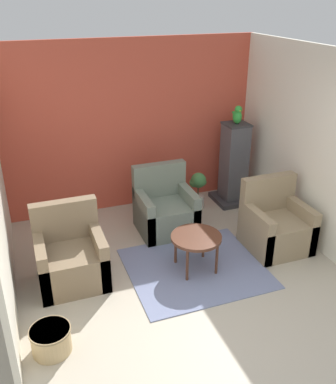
% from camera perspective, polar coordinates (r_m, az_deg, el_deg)
% --- Properties ---
extents(ground_plane, '(20.00, 20.00, 0.00)m').
position_cam_1_polar(ground_plane, '(4.71, 7.18, -18.41)').
color(ground_plane, '#B2A893').
rests_on(ground_plane, ground).
extents(wall_back_accent, '(4.07, 0.06, 2.64)m').
position_cam_1_polar(wall_back_accent, '(6.75, -4.89, 8.71)').
color(wall_back_accent, '#C64C38').
rests_on(wall_back_accent, ground_plane).
extents(wall_right, '(0.06, 3.25, 2.64)m').
position_cam_1_polar(wall_right, '(6.20, 17.78, 6.05)').
color(wall_right, silver).
rests_on(wall_right, ground_plane).
extents(area_rug, '(1.70, 1.50, 0.01)m').
position_cam_1_polar(area_rug, '(5.60, 3.65, -10.07)').
color(area_rug, slate).
rests_on(area_rug, ground_plane).
extents(coffee_table, '(0.64, 0.64, 0.49)m').
position_cam_1_polar(coffee_table, '(5.36, 3.78, -6.32)').
color(coffee_table, '#512D1E').
rests_on(coffee_table, ground_plane).
extents(armchair_left, '(0.80, 0.75, 0.96)m').
position_cam_1_polar(armchair_left, '(5.35, -12.82, -8.63)').
color(armchair_left, '#7A664C').
rests_on(armchair_left, ground_plane).
extents(armchair_right, '(0.80, 0.75, 0.96)m').
position_cam_1_polar(armchair_right, '(6.05, 14.14, -4.50)').
color(armchair_right, '#8E7A5B').
rests_on(armchair_right, ground_plane).
extents(armchair_middle, '(0.80, 0.75, 0.96)m').
position_cam_1_polar(armchair_middle, '(6.27, -0.39, -2.54)').
color(armchair_middle, slate).
rests_on(armchair_middle, ground_plane).
extents(birdcage, '(0.60, 0.60, 1.35)m').
position_cam_1_polar(birdcage, '(7.11, 8.75, 3.37)').
color(birdcage, '#353539').
rests_on(birdcage, ground_plane).
extents(parrot, '(0.14, 0.24, 0.29)m').
position_cam_1_polar(parrot, '(6.84, 9.22, 10.09)').
color(parrot, green).
rests_on(parrot, birdcage).
extents(potted_plant, '(0.27, 0.25, 0.61)m').
position_cam_1_polar(potted_plant, '(6.92, 4.04, 0.69)').
color(potted_plant, beige).
rests_on(potted_plant, ground_plane).
extents(wicker_basket, '(0.41, 0.41, 0.27)m').
position_cam_1_polar(wicker_basket, '(4.57, -15.34, -18.40)').
color(wicker_basket, tan).
rests_on(wicker_basket, ground_plane).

